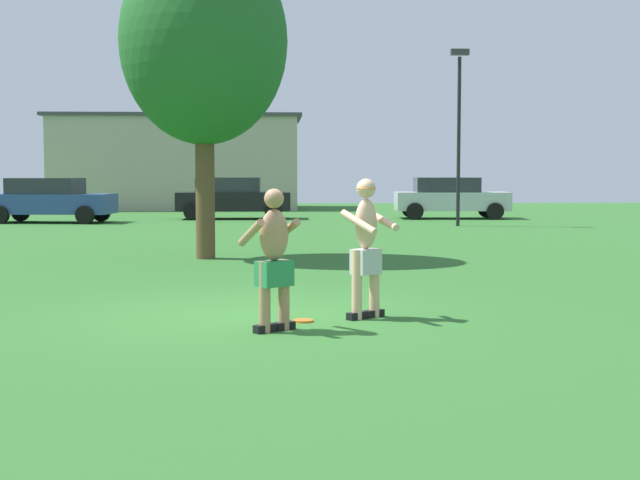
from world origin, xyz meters
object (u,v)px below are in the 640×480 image
Objects in this scene: player_in_gray at (366,241)px; car_blue_near_post at (50,199)px; tree_left_field at (204,42)px; lamp_post at (459,118)px; player_near at (274,257)px; car_black_mid_lot at (233,197)px; car_silver_far_end at (450,197)px; frisbee at (303,321)px.

player_in_gray is 23.21m from car_blue_near_post.
lamp_post is at bearing 55.29° from tree_left_field.
player_near is 0.25× the size of tree_left_field.
car_black_mid_lot is (6.35, 2.20, 0.00)m from car_blue_near_post.
lamp_post is at bearing -98.01° from car_silver_far_end.
car_blue_near_post is at bearing -160.92° from car_black_mid_lot.
car_silver_far_end is (6.41, 23.59, 0.81)m from frisbee.
car_blue_near_post is 1.04× the size of car_black_mid_lot.
car_blue_near_post is (-7.94, 22.20, -0.03)m from player_near.
player_near is at bearing -80.62° from tree_left_field.
tree_left_field is (-8.19, -15.58, 3.62)m from car_silver_far_end.
frisbee is at bearing -68.99° from car_blue_near_post.
lamp_post is at bearing 72.63° from player_near.
player_in_gray is at bearing -103.53° from car_silver_far_end.
player_in_gray is 1.24m from frisbee.
car_black_mid_lot is 16.18m from tree_left_field.
player_in_gray is at bearing -104.90° from lamp_post.
car_blue_near_post is at bearing 109.67° from player_near.
car_black_mid_lot is at bearing 96.59° from player_in_gray.
tree_left_field reaches higher than player_in_gray.
car_silver_far_end is at bearing 74.80° from frisbee.
player_near reaches higher than car_silver_far_end.
frisbee is 24.46m from car_silver_far_end.
car_silver_far_end reaches higher than frisbee.
car_silver_far_end is 5.50m from lamp_post.
car_silver_far_end is (6.76, 24.21, -0.03)m from player_near.
frisbee is 0.06× the size of car_black_mid_lot.
player_near is at bearing -143.47° from player_in_gray.
player_near is at bearing -105.60° from car_silver_far_end.
car_black_mid_lot is (-1.94, 23.78, 0.81)m from frisbee.
player_near is 24.45m from car_black_mid_lot.
tree_left_field is (-1.78, 8.01, 4.43)m from frisbee.
car_blue_near_post is at bearing -172.22° from car_silver_far_end.
lamp_post is 0.88× the size of tree_left_field.
car_blue_near_post is 1.02× the size of car_silver_far_end.
frisbee is 23.14m from car_blue_near_post.
player_in_gray reaches higher than player_near.
player_in_gray is 7.19× the size of frisbee.
car_blue_near_post and car_black_mid_lot have the same top height.
car_blue_near_post is 14.83m from car_silver_far_end.
player_near is 1.42m from player_in_gray.
tree_left_field is (0.16, -15.77, 3.62)m from car_black_mid_lot.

